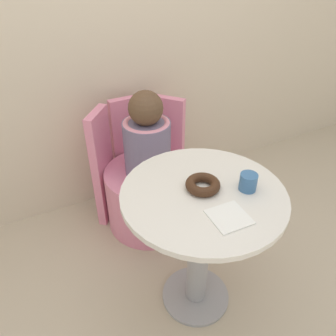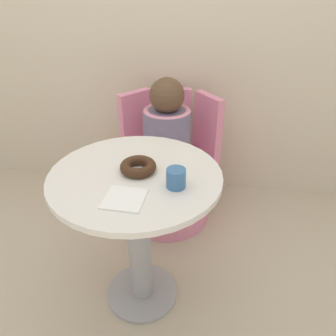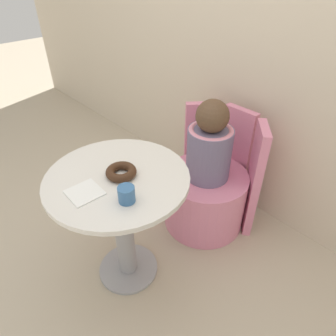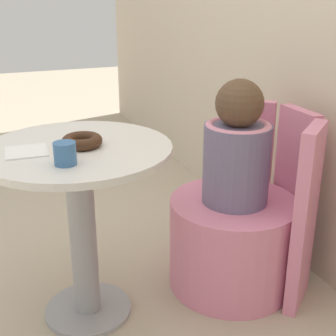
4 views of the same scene
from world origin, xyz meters
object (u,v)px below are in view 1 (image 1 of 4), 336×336
object	(u,v)px
round_table	(201,227)
tub_chair	(149,197)
child_figure	(147,139)
donut	(203,185)
cup	(248,182)

from	to	relation	value
round_table	tub_chair	size ratio (longest dim) A/B	1.31
tub_chair	child_figure	bearing A→B (deg)	0.00
round_table	donut	bearing A→B (deg)	67.98
tub_chair	cup	world-z (taller)	cup
cup	donut	bearing A→B (deg)	151.34
cup	tub_chair	bearing A→B (deg)	100.91
round_table	donut	world-z (taller)	donut
child_figure	tub_chair	bearing A→B (deg)	180.00
round_table	child_figure	world-z (taller)	child_figure
tub_chair	donut	world-z (taller)	donut
round_table	tub_chair	world-z (taller)	round_table
child_figure	donut	distance (m)	0.62
child_figure	cup	xyz separation A→B (m)	(0.13, -0.69, 0.11)
child_figure	cup	size ratio (longest dim) A/B	6.97
tub_chair	cup	xyz separation A→B (m)	(0.13, -0.69, 0.54)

